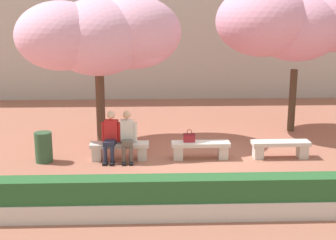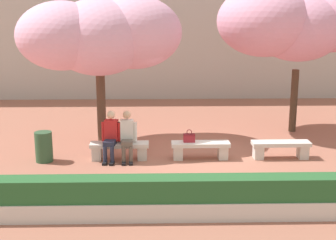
% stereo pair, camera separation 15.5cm
% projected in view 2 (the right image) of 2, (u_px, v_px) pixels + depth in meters
% --- Properties ---
extents(ground_plane, '(100.00, 100.00, 0.00)m').
position_uv_depth(ground_plane, '(200.00, 159.00, 12.24)').
color(ground_plane, '#9E604C').
extents(stone_bench_west_end, '(1.52, 0.43, 0.45)m').
position_uv_depth(stone_bench_west_end, '(120.00, 149.00, 12.12)').
color(stone_bench_west_end, beige).
rests_on(stone_bench_west_end, ground).
extents(stone_bench_near_west, '(1.52, 0.43, 0.45)m').
position_uv_depth(stone_bench_near_west, '(200.00, 148.00, 12.17)').
color(stone_bench_near_west, beige).
rests_on(stone_bench_near_west, ground).
extents(stone_bench_center, '(1.52, 0.43, 0.45)m').
position_uv_depth(stone_bench_center, '(281.00, 147.00, 12.22)').
color(stone_bench_center, beige).
rests_on(stone_bench_center, ground).
extents(person_seated_left, '(0.51, 0.71, 1.29)m').
position_uv_depth(person_seated_left, '(111.00, 134.00, 11.97)').
color(person_seated_left, black).
rests_on(person_seated_left, ground).
extents(person_seated_right, '(0.51, 0.69, 1.29)m').
position_uv_depth(person_seated_right, '(127.00, 134.00, 11.98)').
color(person_seated_right, black).
rests_on(person_seated_right, ground).
extents(handbag, '(0.30, 0.15, 0.34)m').
position_uv_depth(handbag, '(189.00, 137.00, 12.11)').
color(handbag, '#A3232D').
rests_on(handbag, stone_bench_near_west).
extents(cherry_tree_main, '(4.54, 3.16, 4.20)m').
position_uv_depth(cherry_tree_main, '(101.00, 35.00, 13.03)').
color(cherry_tree_main, '#513828').
rests_on(cherry_tree_main, ground).
extents(cherry_tree_secondary, '(4.91, 3.16, 4.54)m').
position_uv_depth(cherry_tree_secondary, '(295.00, 23.00, 14.24)').
color(cherry_tree_secondary, '#473323').
rests_on(cherry_tree_secondary, ground).
extents(planter_hedge_foreground, '(9.40, 0.50, 0.80)m').
position_uv_depth(planter_hedge_foreground, '(218.00, 198.00, 8.74)').
color(planter_hedge_foreground, beige).
rests_on(planter_hedge_foreground, ground).
extents(trash_bin, '(0.44, 0.44, 0.78)m').
position_uv_depth(trash_bin, '(44.00, 147.00, 11.94)').
color(trash_bin, '#2D5133').
rests_on(trash_bin, ground).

